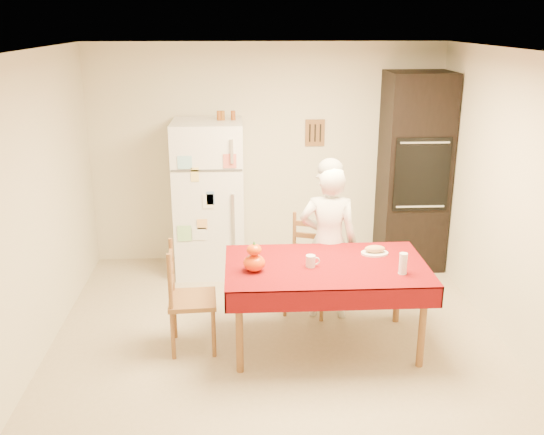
{
  "coord_description": "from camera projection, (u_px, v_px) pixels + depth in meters",
  "views": [
    {
      "loc": [
        -0.32,
        -4.55,
        2.74
      ],
      "look_at": [
        -0.05,
        0.2,
        1.17
      ],
      "focal_mm": 40.0,
      "sensor_mm": 36.0,
      "label": 1
    }
  ],
  "objects": [
    {
      "name": "pumpkin_lower",
      "position": [
        254.0,
        263.0,
        4.96
      ],
      "size": [
        0.18,
        0.18,
        0.14
      ],
      "primitive_type": "ellipsoid",
      "color": "red",
      "rests_on": "dining_table"
    },
    {
      "name": "refrigerator",
      "position": [
        209.0,
        198.0,
        6.67
      ],
      "size": [
        0.75,
        0.74,
        1.7
      ],
      "color": "white",
      "rests_on": "floor"
    },
    {
      "name": "floor",
      "position": [
        279.0,
        354.0,
        5.19
      ],
      "size": [
        4.5,
        4.5,
        0.0
      ],
      "primitive_type": "plane",
      "color": "tan",
      "rests_on": "ground"
    },
    {
      "name": "oven_cabinet",
      "position": [
        414.0,
        172.0,
        6.76
      ],
      "size": [
        0.7,
        0.62,
        2.2
      ],
      "color": "black",
      "rests_on": "floor"
    },
    {
      "name": "bread_plate",
      "position": [
        375.0,
        253.0,
        5.32
      ],
      "size": [
        0.24,
        0.24,
        0.02
      ],
      "primitive_type": "cylinder",
      "color": "white",
      "rests_on": "dining_table"
    },
    {
      "name": "dining_table",
      "position": [
        326.0,
        272.0,
        5.13
      ],
      "size": [
        1.7,
        1.0,
        0.76
      ],
      "color": "brown",
      "rests_on": "floor"
    },
    {
      "name": "spice_jar_left",
      "position": [
        219.0,
        116.0,
        6.44
      ],
      "size": [
        0.05,
        0.05,
        0.1
      ],
      "primitive_type": "cylinder",
      "color": "brown",
      "rests_on": "refrigerator"
    },
    {
      "name": "bread_loaf",
      "position": [
        375.0,
        249.0,
        5.31
      ],
      "size": [
        0.18,
        0.1,
        0.06
      ],
      "primitive_type": "ellipsoid",
      "color": "#A17F4F",
      "rests_on": "bread_plate"
    },
    {
      "name": "spice_jar_right",
      "position": [
        233.0,
        115.0,
        6.45
      ],
      "size": [
        0.05,
        0.05,
        0.1
      ],
      "primitive_type": "cylinder",
      "color": "brown",
      "rests_on": "refrigerator"
    },
    {
      "name": "pumpkin_upper",
      "position": [
        254.0,
        250.0,
        4.92
      ],
      "size": [
        0.12,
        0.12,
        0.09
      ],
      "primitive_type": "ellipsoid",
      "color": "#D24D04",
      "rests_on": "pumpkin_lower"
    },
    {
      "name": "room_shell",
      "position": [
        280.0,
        170.0,
        4.68
      ],
      "size": [
        4.02,
        4.52,
        2.51
      ],
      "color": "beige",
      "rests_on": "ground"
    },
    {
      "name": "coffee_mug",
      "position": [
        311.0,
        261.0,
        5.04
      ],
      "size": [
        0.08,
        0.08,
        0.1
      ],
      "primitive_type": "cylinder",
      "color": "silver",
      "rests_on": "dining_table"
    },
    {
      "name": "seated_woman",
      "position": [
        328.0,
        242.0,
        5.65
      ],
      "size": [
        0.59,
        0.43,
        1.49
      ],
      "primitive_type": "imported",
      "rotation": [
        0.0,
        0.0,
        3.01
      ],
      "color": "white",
      "rests_on": "floor"
    },
    {
      "name": "chair_left",
      "position": [
        185.0,
        294.0,
        5.14
      ],
      "size": [
        0.42,
        0.44,
        0.95
      ],
      "rotation": [
        0.0,
        0.0,
        1.63
      ],
      "color": "brown",
      "rests_on": "floor"
    },
    {
      "name": "wine_glass",
      "position": [
        403.0,
        263.0,
        4.89
      ],
      "size": [
        0.07,
        0.07,
        0.18
      ],
      "primitive_type": "cylinder",
      "color": "white",
      "rests_on": "dining_table"
    },
    {
      "name": "chair_far",
      "position": [
        309.0,
        260.0,
        5.86
      ],
      "size": [
        0.53,
        0.52,
        0.95
      ],
      "rotation": [
        0.0,
        0.0,
        -0.34
      ],
      "color": "brown",
      "rests_on": "floor"
    },
    {
      "name": "spice_jar_mid",
      "position": [
        222.0,
        116.0,
        6.44
      ],
      "size": [
        0.05,
        0.05,
        0.1
      ],
      "primitive_type": "cylinder",
      "color": "brown",
      "rests_on": "refrigerator"
    }
  ]
}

